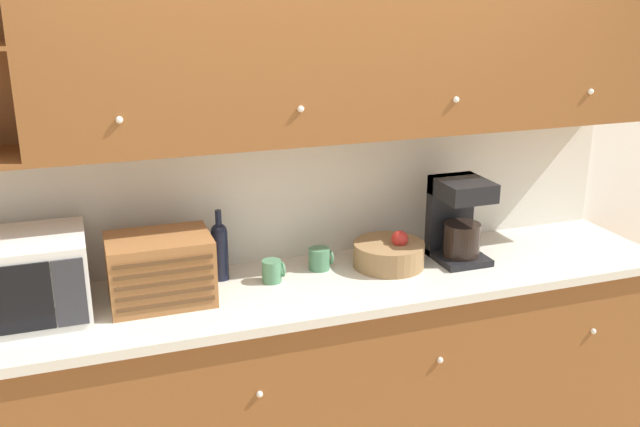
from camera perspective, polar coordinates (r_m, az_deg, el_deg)
The scene contains 12 objects.
ground_plane at distance 3.81m, azimuth -1.14°, elevation -16.74°, with size 24.00×24.00×0.00m, color tan.
wall_back at distance 3.27m, azimuth -1.44°, elevation 2.58°, with size 5.53×0.06×2.60m.
counter_unit at distance 3.30m, azimuth 0.56°, elevation -12.89°, with size 3.15×0.66×0.95m.
backsplash_panel at distance 3.25m, azimuth -1.24°, elevation 1.61°, with size 3.13×0.01×0.60m.
upper_cabinets at distance 3.02m, azimuth 2.94°, elevation 14.35°, with size 3.13×0.38×0.86m.
microwave at distance 2.91m, azimuth -22.89°, elevation -4.84°, with size 0.49×0.39×0.32m.
bread_box at distance 2.90m, azimuth -12.66°, elevation -4.37°, with size 0.40×0.29×0.27m.
wine_bottle at distance 3.06m, azimuth -8.02°, elevation -2.79°, with size 0.07×0.07×0.31m.
mug_blue_second at distance 3.05m, azimuth -3.82°, elevation -4.62°, with size 0.10×0.08×0.10m.
mug at distance 3.17m, azimuth -0.01°, elevation -3.64°, with size 0.11×0.09×0.10m.
fruit_basket at distance 3.21m, azimuth 5.55°, elevation -3.23°, with size 0.32×0.32×0.17m.
coffee_maker at distance 3.30m, azimuth 10.96°, elevation -0.36°, with size 0.22×0.26×0.38m.
Camera 1 is at (-0.96, -2.97, 2.18)m, focal length 40.00 mm.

